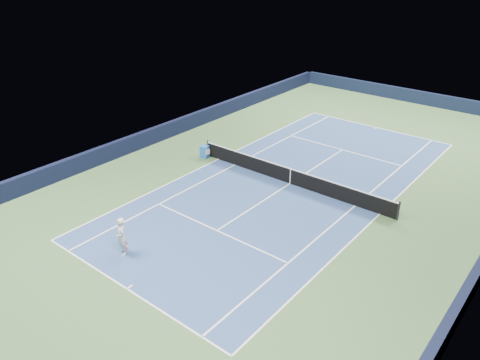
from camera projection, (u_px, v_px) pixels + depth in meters
The scene contains 18 objects.
ground at pixel (290, 184), 27.03m from camera, with size 40.00×40.00×0.00m, color #3A5B31.
wall_far at pixel (416, 97), 40.57m from camera, with size 22.00×0.35×1.10m, color black.
wall_left at pixel (161, 133), 32.84m from camera, with size 0.35×40.00×1.10m, color black.
court_surface at pixel (290, 184), 27.03m from camera, with size 10.97×23.77×0.01m, color navy.
baseline_far at pixel (377, 128), 35.29m from camera, with size 10.97×0.08×0.00m, color white.
baseline_near at pixel (127, 289), 18.76m from camera, with size 10.97×0.08×0.00m, color white.
sideline_doubles_right at pixel (380, 214), 23.96m from camera, with size 0.08×23.77×0.00m, color white.
sideline_doubles_left at pixel (219, 159), 30.10m from camera, with size 0.08×23.77×0.00m, color white.
sideline_singles_right at pixel (355, 206), 24.72m from camera, with size 0.08×23.77×0.00m, color white.
sideline_singles_left at pixel (235, 165), 29.33m from camera, with size 0.08×23.77×0.00m, color white.
service_line_far at pixel (342, 150), 31.48m from camera, with size 8.23×0.08×0.00m, color white.
service_line_near at pixel (217, 231), 22.58m from camera, with size 8.23×0.08×0.00m, color white.
center_service_line at pixel (290, 183), 27.03m from camera, with size 0.08×12.80×0.00m, color white.
center_mark_far at pixel (376, 128), 35.19m from camera, with size 0.08×0.30×0.00m, color white.
center_mark_near at pixel (130, 287), 18.87m from camera, with size 0.08×0.30×0.00m, color white.
tennis_net at pixel (290, 176), 26.80m from camera, with size 12.90×0.10×1.07m.
sponsor_cube at pixel (205, 152), 30.21m from camera, with size 0.58×0.52×0.80m.
tennis_player at pixel (122, 237), 20.50m from camera, with size 0.87×1.36×2.88m.
Camera 1 is at (12.82, -20.55, 12.36)m, focal length 35.00 mm.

